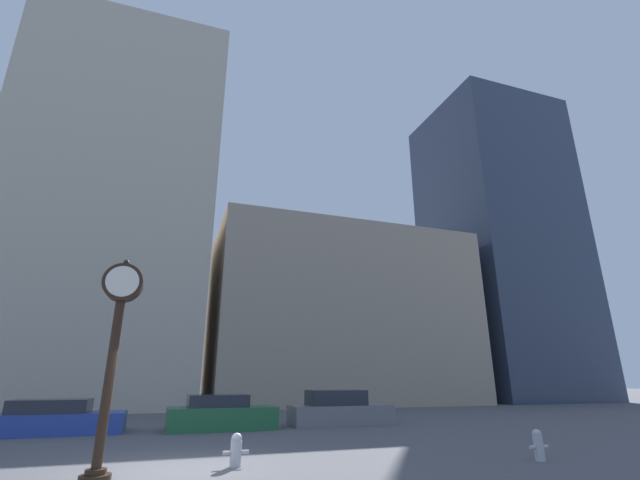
{
  "coord_description": "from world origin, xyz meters",
  "views": [
    {
      "loc": [
        -0.39,
        -10.72,
        1.87
      ],
      "look_at": [
        7.01,
        10.8,
        9.33
      ],
      "focal_mm": 24.0,
      "sensor_mm": 36.0,
      "label": 1
    }
  ],
  "objects": [
    {
      "name": "ground_plane",
      "position": [
        0.0,
        0.0,
        0.0
      ],
      "size": [
        200.0,
        200.0,
        0.0
      ],
      "primitive_type": "plane",
      "color": "#515156"
    },
    {
      "name": "car_green",
      "position": [
        1.84,
        7.85,
        0.56
      ],
      "size": [
        4.23,
        1.96,
        1.31
      ],
      "rotation": [
        0.0,
        0.0,
        0.02
      ],
      "color": "#236038",
      "rests_on": "ground_plane"
    },
    {
      "name": "building_storefront_row",
      "position": [
        13.23,
        24.0,
        6.97
      ],
      "size": [
        21.32,
        12.0,
        13.94
      ],
      "color": "gray",
      "rests_on": "ground_plane"
    },
    {
      "name": "building_tall_tower",
      "position": [
        -5.34,
        24.0,
        14.49
      ],
      "size": [
        14.04,
        12.0,
        28.98
      ],
      "color": "#BCB29E",
      "rests_on": "ground_plane"
    },
    {
      "name": "car_grey",
      "position": [
        6.98,
        8.08,
        0.6
      ],
      "size": [
        4.51,
        1.82,
        1.44
      ],
      "rotation": [
        0.0,
        0.0,
        -0.02
      ],
      "color": "slate",
      "rests_on": "ground_plane"
    },
    {
      "name": "fire_hydrant_near",
      "position": [
        1.3,
        0.07,
        0.36
      ],
      "size": [
        0.59,
        0.26,
        0.71
      ],
      "color": "#B7B7BC",
      "rests_on": "ground_plane"
    },
    {
      "name": "street_clock",
      "position": [
        -1.49,
        -0.49,
        2.87
      ],
      "size": [
        0.83,
        0.6,
        4.45
      ],
      "color": "black",
      "rests_on": "ground_plane"
    },
    {
      "name": "fire_hydrant_far",
      "position": [
        8.43,
        -1.57,
        0.36
      ],
      "size": [
        0.54,
        0.23,
        0.71
      ],
      "color": "#B7B7BC",
      "rests_on": "ground_plane"
    },
    {
      "name": "building_glass_modern",
      "position": [
        31.66,
        24.0,
        15.46
      ],
      "size": [
        12.51,
        12.0,
        30.92
      ],
      "color": "#2D384C",
      "rests_on": "ground_plane"
    },
    {
      "name": "car_blue",
      "position": [
        -4.06,
        8.3,
        0.51
      ],
      "size": [
        4.63,
        1.89,
        1.2
      ],
      "rotation": [
        0.0,
        0.0,
        -0.0
      ],
      "color": "#28429E",
      "rests_on": "ground_plane"
    }
  ]
}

